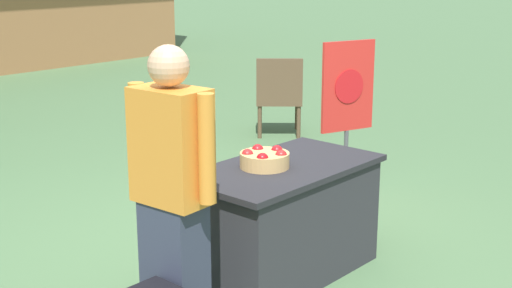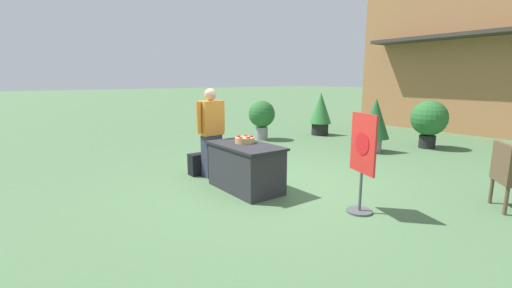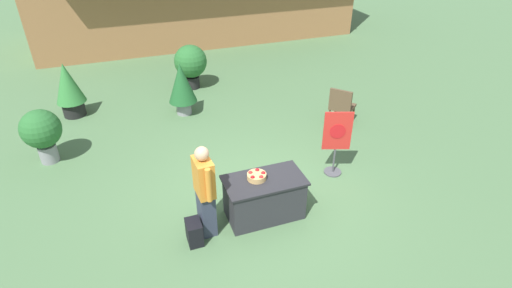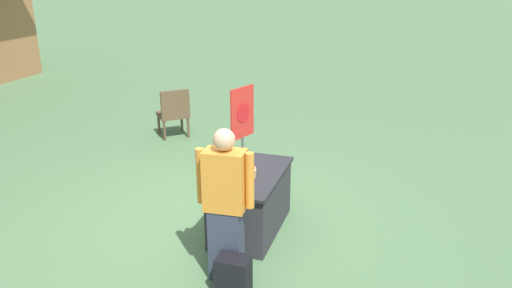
{
  "view_description": "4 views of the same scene",
  "coord_description": "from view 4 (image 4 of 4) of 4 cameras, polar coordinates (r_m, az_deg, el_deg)",
  "views": [
    {
      "loc": [
        -3.61,
        -3.41,
        2.14
      ],
      "look_at": [
        -0.1,
        -0.29,
        0.9
      ],
      "focal_mm": 50.0,
      "sensor_mm": 36.0,
      "label": 1
    },
    {
      "loc": [
        4.55,
        -3.69,
        1.87
      ],
      "look_at": [
        0.33,
        -0.59,
        0.86
      ],
      "focal_mm": 24.0,
      "sensor_mm": 36.0,
      "label": 2
    },
    {
      "loc": [
        -2.06,
        -5.58,
        4.85
      ],
      "look_at": [
        0.05,
        0.24,
        1.03
      ],
      "focal_mm": 28.0,
      "sensor_mm": 36.0,
      "label": 3
    },
    {
      "loc": [
        -5.44,
        -2.26,
        3.2
      ],
      "look_at": [
        0.46,
        -0.41,
        0.97
      ],
      "focal_mm": 35.0,
      "sensor_mm": 36.0,
      "label": 4
    }
  ],
  "objects": [
    {
      "name": "ground_plane",
      "position": [
        6.7,
        -4.62,
        -8.73
      ],
      "size": [
        120.0,
        120.0,
        0.0
      ],
      "primitive_type": "plane",
      "color": "#4C7047"
    },
    {
      "name": "apple_basket",
      "position": [
        6.04,
        -1.54,
        -3.18
      ],
      "size": [
        0.33,
        0.33,
        0.13
      ],
      "color": "tan",
      "rests_on": "display_table"
    },
    {
      "name": "display_table",
      "position": [
        6.3,
        -0.61,
        -6.59
      ],
      "size": [
        1.39,
        0.76,
        0.78
      ],
      "color": "#2D2D33",
      "rests_on": "ground_plane"
    },
    {
      "name": "poster_board",
      "position": [
        7.96,
        -1.56,
        2.01
      ],
      "size": [
        0.53,
        0.36,
        1.4
      ],
      "rotation": [
        0.0,
        0.0,
        -1.91
      ],
      "color": "#4C4C51",
      "rests_on": "ground_plane"
    },
    {
      "name": "backpack",
      "position": [
        5.26,
        -2.61,
        -14.8
      ],
      "size": [
        0.24,
        0.34,
        0.42
      ],
      "color": "black",
      "rests_on": "ground_plane"
    },
    {
      "name": "person_visitor",
      "position": [
        5.19,
        -3.5,
        -6.95
      ],
      "size": [
        0.29,
        0.61,
        1.69
      ],
      "rotation": [
        0.0,
        0.0,
        0.06
      ],
      "color": "#33384C",
      "rests_on": "ground_plane"
    },
    {
      "name": "patio_chair",
      "position": [
        9.77,
        -9.37,
        3.72
      ],
      "size": [
        0.78,
        0.78,
        0.97
      ],
      "rotation": [
        0.0,
        0.0,
        0.71
      ],
      "color": "brown",
      "rests_on": "ground_plane"
    }
  ]
}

